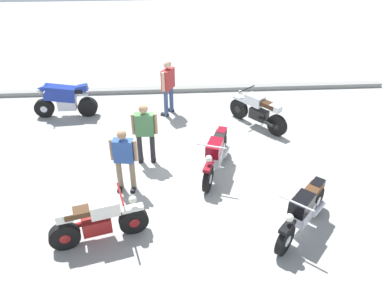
% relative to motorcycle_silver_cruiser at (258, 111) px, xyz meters
% --- Properties ---
extents(ground_plane, '(40.00, 40.00, 0.00)m').
position_rel_motorcycle_silver_cruiser_xyz_m(ground_plane, '(-1.80, -1.89, -0.52)').
color(ground_plane, '#9E9E99').
extents(curb_edge, '(14.00, 0.30, 0.15)m').
position_rel_motorcycle_silver_cruiser_xyz_m(curb_edge, '(-1.80, 2.71, -0.45)').
color(curb_edge, gray).
rests_on(curb_edge, ground).
extents(motorcycle_silver_cruiser, '(1.42, 1.69, 1.09)m').
position_rel_motorcycle_silver_cruiser_xyz_m(motorcycle_silver_cruiser, '(0.00, 0.00, 0.00)').
color(motorcycle_silver_cruiser, black).
rests_on(motorcycle_silver_cruiser, ground).
extents(motorcycle_black_cruiser, '(1.48, 1.64, 1.09)m').
position_rel_motorcycle_silver_cruiser_xyz_m(motorcycle_black_cruiser, '(-0.01, -4.39, 0.00)').
color(motorcycle_black_cruiser, black).
rests_on(motorcycle_black_cruiser, ground).
extents(motorcycle_blue_sportbike, '(1.95, 0.70, 1.14)m').
position_rel_motorcycle_silver_cruiser_xyz_m(motorcycle_blue_sportbike, '(-5.90, 1.03, 0.07)').
color(motorcycle_blue_sportbike, black).
rests_on(motorcycle_blue_sportbike, ground).
extents(motorcycle_maroon_cruiser, '(0.97, 2.00, 1.09)m').
position_rel_motorcycle_silver_cruiser_xyz_m(motorcycle_maroon_cruiser, '(-1.53, -2.25, 0.00)').
color(motorcycle_maroon_cruiser, black).
rests_on(motorcycle_maroon_cruiser, ground).
extents(motorcycle_cream_vintage, '(1.92, 0.80, 1.07)m').
position_rel_motorcycle_silver_cruiser_xyz_m(motorcycle_cream_vintage, '(-4.09, -4.38, -0.03)').
color(motorcycle_cream_vintage, black).
rests_on(motorcycle_cream_vintage, ground).
extents(person_in_green_shirt, '(0.65, 0.31, 1.67)m').
position_rel_motorcycle_silver_cruiser_xyz_m(person_in_green_shirt, '(-3.26, -1.69, 0.43)').
color(person_in_green_shirt, '#262628').
rests_on(person_in_green_shirt, ground).
extents(person_in_blue_shirt, '(0.63, 0.36, 1.59)m').
position_rel_motorcycle_silver_cruiser_xyz_m(person_in_blue_shirt, '(-3.69, -2.77, 0.38)').
color(person_in_blue_shirt, gray).
rests_on(person_in_blue_shirt, ground).
extents(person_in_red_shirt, '(0.49, 0.64, 1.78)m').
position_rel_motorcycle_silver_cruiser_xyz_m(person_in_red_shirt, '(-2.65, 0.97, 0.51)').
color(person_in_red_shirt, '#384772').
rests_on(person_in_red_shirt, ground).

